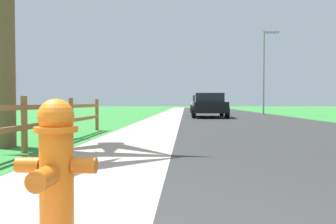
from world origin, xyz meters
TOP-DOWN VIEW (x-y plane):
  - ground_plane at (0.00, 25.00)m, footprint 120.00×120.00m
  - road_asphalt at (3.50, 27.00)m, footprint 7.00×66.00m
  - curb_concrete at (-3.00, 27.00)m, footprint 6.00×66.00m
  - grass_verge at (-4.50, 27.00)m, footprint 5.00×66.00m
  - fire_hydrant at (-0.58, 0.66)m, footprint 0.51×0.43m
  - rail_fence at (-2.62, 4.15)m, footprint 0.11×9.31m
  - parked_suv_black at (1.70, 18.65)m, footprint 2.16×4.86m
  - parked_car_white at (1.76, 28.35)m, footprint 2.17×4.91m
  - street_lamp at (6.25, 23.04)m, footprint 1.17×0.20m

SIDE VIEW (x-z plane):
  - ground_plane at x=0.00m, z-range 0.00..0.00m
  - road_asphalt at x=3.50m, z-range 0.00..0.01m
  - curb_concrete at x=-3.00m, z-range 0.00..0.01m
  - grass_verge at x=-4.50m, z-range 0.00..0.01m
  - fire_hydrant at x=-0.58m, z-range 0.01..0.93m
  - rail_fence at x=-2.62m, z-range 0.08..1.10m
  - parked_suv_black at x=1.70m, z-range 0.02..1.52m
  - parked_car_white at x=1.76m, z-range 0.03..1.61m
  - street_lamp at x=6.25m, z-range 0.60..6.96m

